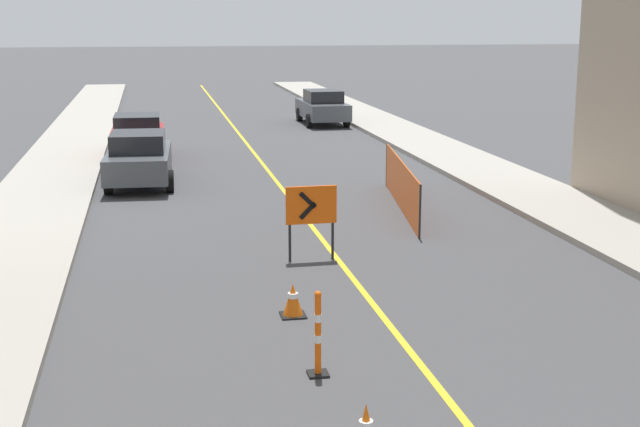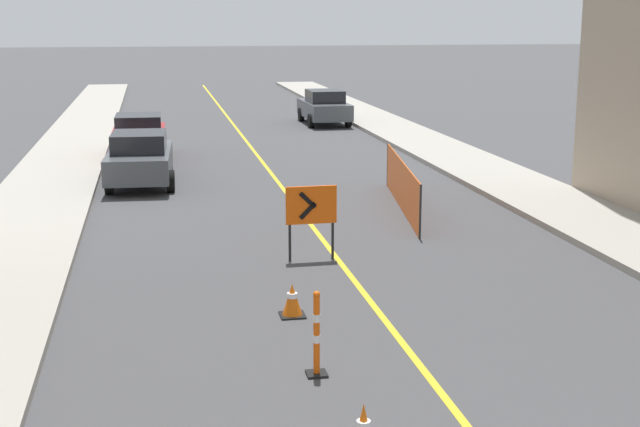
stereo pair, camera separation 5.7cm
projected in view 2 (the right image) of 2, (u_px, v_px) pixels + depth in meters
lane_stripe at (253, 150)px, 33.28m from camera, size 0.12×65.24×0.01m
sidewalk_left at (68, 153)px, 32.06m from camera, size 2.74×65.24×0.15m
sidewalk_right at (426, 144)px, 34.47m from camera, size 2.74×65.24×0.15m
traffic_cone_third at (292, 300)px, 14.86m from camera, size 0.42×0.42×0.56m
delineator_post_rear at (317, 339)px, 12.35m from camera, size 0.29×0.29×1.23m
arrow_barricade_primary at (311, 208)px, 18.11m from camera, size 1.05×0.10×1.55m
safety_mesh_fence at (402, 185)px, 23.11m from camera, size 1.01×6.50×1.25m
parked_car_curb_near at (140, 158)px, 26.30m from camera, size 2.02×4.39×1.59m
parked_car_curb_mid at (139, 137)px, 30.99m from camera, size 1.94×4.32×1.59m
parked_car_curb_far at (324, 107)px, 41.13m from camera, size 1.94×4.33×1.59m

